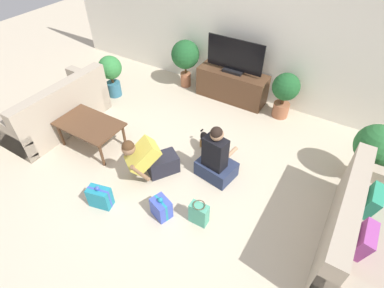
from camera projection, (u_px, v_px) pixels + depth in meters
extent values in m
plane|color=beige|center=(175.00, 179.00, 4.33)|extent=(16.00, 16.00, 0.00)
cube|color=white|center=(257.00, 30.00, 5.13)|extent=(8.40, 0.06, 2.60)
cube|color=tan|center=(55.00, 114.00, 5.14)|extent=(0.86, 1.77, 0.46)
cube|color=tan|center=(61.00, 98.00, 4.72)|extent=(0.20, 1.77, 0.42)
cube|color=tan|center=(89.00, 88.00, 5.59)|extent=(0.86, 0.16, 0.64)
cube|color=tan|center=(11.00, 136.00, 4.57)|extent=(0.86, 0.16, 0.64)
cube|color=#288E6B|center=(71.00, 87.00, 5.07)|extent=(0.18, 0.34, 0.32)
cube|color=#9E4293|center=(53.00, 97.00, 4.84)|extent=(0.18, 0.34, 0.32)
cube|color=#EACC4C|center=(34.00, 109.00, 4.60)|extent=(0.18, 0.34, 0.32)
cube|color=tan|center=(366.00, 244.00, 3.33)|extent=(0.86, 1.77, 0.46)
cube|color=tan|center=(349.00, 207.00, 3.16)|extent=(0.20, 1.77, 0.42)
cube|color=tan|center=(379.00, 190.00, 3.78)|extent=(0.86, 0.16, 0.64)
cube|color=#9E4293|center=(363.00, 240.00, 2.95)|extent=(0.18, 0.34, 0.32)
cube|color=#288E6B|center=(371.00, 201.00, 3.30)|extent=(0.18, 0.34, 0.32)
cube|color=brown|center=(89.00, 124.00, 4.59)|extent=(1.00, 0.62, 0.03)
cylinder|color=brown|center=(61.00, 135.00, 4.75)|extent=(0.04, 0.04, 0.43)
cylinder|color=brown|center=(102.00, 155.00, 4.41)|extent=(0.04, 0.04, 0.43)
cylinder|color=brown|center=(84.00, 118.00, 5.07)|extent=(0.04, 0.04, 0.43)
cylinder|color=brown|center=(124.00, 136.00, 4.72)|extent=(0.04, 0.04, 0.43)
cube|color=brown|center=(232.00, 85.00, 5.72)|extent=(1.33, 0.44, 0.57)
cube|color=black|center=(233.00, 71.00, 5.51)|extent=(0.38, 0.20, 0.05)
cube|color=black|center=(235.00, 55.00, 5.30)|extent=(1.08, 0.03, 0.57)
cylinder|color=#A36042|center=(361.00, 173.00, 4.26)|extent=(0.33, 0.33, 0.24)
cylinder|color=brown|center=(367.00, 163.00, 4.12)|extent=(0.06, 0.06, 0.17)
sphere|color=#286B33|center=(377.00, 145.00, 3.90)|extent=(0.56, 0.56, 0.56)
cylinder|color=#A36042|center=(281.00, 110.00, 5.40)|extent=(0.28, 0.28, 0.26)
cylinder|color=brown|center=(283.00, 100.00, 5.26)|extent=(0.05, 0.05, 0.14)
sphere|color=#1E5628|center=(286.00, 87.00, 5.08)|extent=(0.47, 0.47, 0.47)
cylinder|color=#336B84|center=(114.00, 89.00, 5.91)|extent=(0.27, 0.27, 0.28)
cylinder|color=brown|center=(112.00, 79.00, 5.77)|extent=(0.05, 0.05, 0.13)
sphere|color=#337F3D|center=(110.00, 68.00, 5.60)|extent=(0.44, 0.44, 0.44)
cylinder|color=#A36042|center=(186.00, 79.00, 6.18)|extent=(0.21, 0.21, 0.28)
cylinder|color=brown|center=(186.00, 69.00, 6.03)|extent=(0.04, 0.04, 0.17)
sphere|color=#1E5628|center=(185.00, 55.00, 5.81)|extent=(0.55, 0.55, 0.55)
cube|color=#23232D|center=(163.00, 164.00, 4.37)|extent=(0.48, 0.53, 0.28)
cube|color=gold|center=(143.00, 155.00, 4.10)|extent=(0.53, 0.57, 0.44)
sphere|color=#8E6647|center=(128.00, 148.00, 3.91)|extent=(0.18, 0.18, 0.18)
sphere|color=#472D19|center=(128.00, 147.00, 3.89)|extent=(0.17, 0.17, 0.17)
cylinder|color=#8E6647|center=(134.00, 160.00, 4.28)|extent=(0.19, 0.25, 0.38)
cylinder|color=#8E6647|center=(140.00, 173.00, 4.08)|extent=(0.19, 0.25, 0.38)
cube|color=#283351|center=(216.00, 169.00, 4.33)|extent=(0.58, 0.48, 0.24)
cube|color=black|center=(215.00, 153.00, 4.05)|extent=(0.35, 0.25, 0.48)
sphere|color=tan|center=(217.00, 134.00, 3.84)|extent=(0.18, 0.18, 0.18)
sphere|color=black|center=(216.00, 133.00, 3.82)|extent=(0.17, 0.17, 0.17)
cylinder|color=tan|center=(231.00, 153.00, 4.16)|extent=(0.10, 0.27, 0.06)
cylinder|color=tan|center=(216.00, 145.00, 4.28)|extent=(0.10, 0.27, 0.06)
ellipsoid|color=black|center=(206.00, 140.00, 4.63)|extent=(0.37, 0.35, 0.16)
sphere|color=black|center=(211.00, 147.00, 4.45)|extent=(0.14, 0.14, 0.14)
sphere|color=olive|center=(213.00, 150.00, 4.42)|extent=(0.06, 0.06, 0.06)
cylinder|color=black|center=(202.00, 130.00, 4.76)|extent=(0.09, 0.08, 0.10)
cylinder|color=olive|center=(206.00, 153.00, 4.64)|extent=(0.04, 0.04, 0.14)
cylinder|color=olive|center=(211.00, 152.00, 4.66)|extent=(0.04, 0.04, 0.14)
cylinder|color=olive|center=(201.00, 143.00, 4.81)|extent=(0.04, 0.04, 0.14)
cylinder|color=olive|center=(206.00, 142.00, 4.83)|extent=(0.04, 0.04, 0.14)
cube|color=#3D51BC|center=(161.00, 208.00, 3.80)|extent=(0.30, 0.26, 0.28)
cube|color=teal|center=(161.00, 208.00, 3.80)|extent=(0.24, 0.11, 0.28)
sphere|color=teal|center=(160.00, 200.00, 3.69)|extent=(0.07, 0.07, 0.07)
cube|color=teal|center=(100.00, 197.00, 3.91)|extent=(0.33, 0.23, 0.30)
cube|color=#3D51BC|center=(100.00, 197.00, 3.91)|extent=(0.30, 0.10, 0.30)
sphere|color=#3D51BC|center=(97.00, 188.00, 3.79)|extent=(0.06, 0.06, 0.06)
cube|color=#4CA384|center=(199.00, 214.00, 3.71)|extent=(0.24, 0.13, 0.32)
torus|color=#4C3823|center=(199.00, 205.00, 3.59)|extent=(0.15, 0.15, 0.01)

